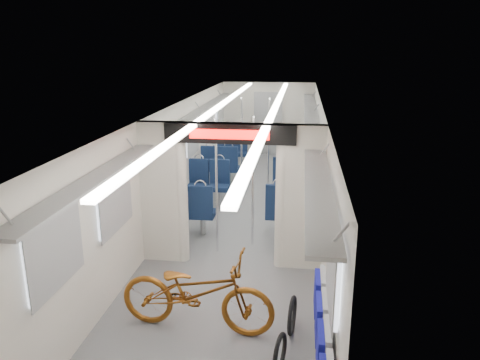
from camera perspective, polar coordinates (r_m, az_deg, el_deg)
The scene contains 13 objects.
carriage at distance 8.93m, azimuth 0.53°, elevation 3.68°, with size 12.00×12.02×2.31m.
bicycle at distance 5.93m, azimuth -5.29°, elevation -13.43°, with size 0.68×1.95×1.03m, color brown.
flip_bench at distance 5.11m, azimuth 10.03°, elevation -18.06°, with size 0.12×2.12×0.53m.
bike_hoop_b at distance 5.43m, azimuth 4.88°, elevation -20.49°, with size 0.45×0.45×0.05m, color black.
bike_hoop_c at distance 6.01m, azimuth 6.37°, elevation -16.29°, with size 0.49×0.49×0.05m, color black.
seat_bay_near_left at distance 9.55m, azimuth -4.90°, elevation -1.49°, with size 0.92×2.10×1.11m.
seat_bay_near_right at distance 9.53m, azimuth 6.42°, elevation -1.47°, with size 0.94×2.21×1.14m.
seat_bay_far_left at distance 12.71m, azimuth -1.71°, elevation 3.09°, with size 0.93×2.17×1.13m.
seat_bay_far_right at distance 12.94m, azimuth 6.79°, elevation 3.25°, with size 0.94×2.21×1.14m.
stanchion_near_left at distance 7.78m, azimuth -2.87°, elevation -0.92°, with size 0.04×0.04×2.30m, color silver.
stanchion_near_right at distance 8.05m, azimuth 1.57°, elevation -0.31°, with size 0.04×0.04×2.30m, color silver.
stanchion_far_left at distance 10.81m, azimuth 0.20°, elevation 3.98°, with size 0.04×0.04×2.30m, color silver.
stanchion_far_right at distance 10.70m, azimuth 3.49°, elevation 3.83°, with size 0.04×0.04×2.30m, color silver.
Camera 1 is at (1.06, -8.92, 3.44)m, focal length 35.00 mm.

